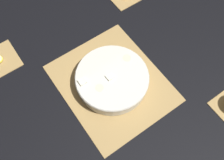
% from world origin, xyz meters
% --- Properties ---
extents(ground_plane, '(6.00, 6.00, 0.00)m').
position_xyz_m(ground_plane, '(0.00, 0.00, 0.00)').
color(ground_plane, black).
extents(bamboo_mat_center, '(0.41, 0.34, 0.01)m').
position_xyz_m(bamboo_mat_center, '(-0.00, 0.00, 0.00)').
color(bamboo_mat_center, '#A8844C').
rests_on(bamboo_mat_center, ground_plane).
extents(fruit_salad_bowl, '(0.26, 0.26, 0.06)m').
position_xyz_m(fruit_salad_bowl, '(0.00, 0.00, 0.04)').
color(fruit_salad_bowl, silver).
rests_on(fruit_salad_bowl, bamboo_mat_center).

